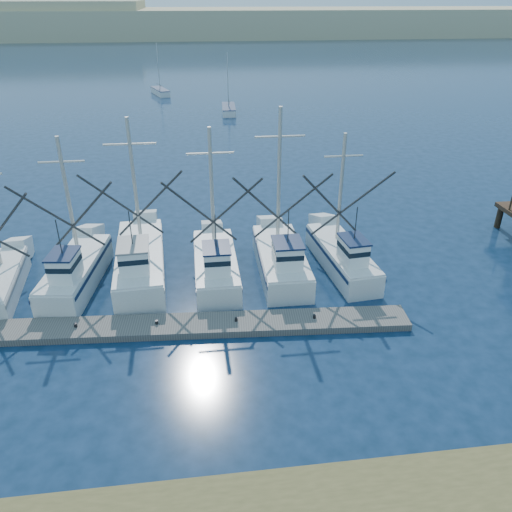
% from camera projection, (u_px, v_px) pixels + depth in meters
% --- Properties ---
extents(ground, '(500.00, 500.00, 0.00)m').
position_uv_depth(ground, '(280.00, 395.00, 21.13)').
color(ground, '#0B1F33').
rests_on(ground, ground).
extents(floating_dock, '(27.68, 3.56, 0.37)m').
position_uv_depth(floating_dock, '(137.00, 328.00, 25.10)').
color(floating_dock, '#615D57').
rests_on(floating_dock, ground).
extents(dune_ridge, '(360.00, 60.00, 10.00)m').
position_uv_depth(dune_ridge, '(194.00, 22.00, 203.22)').
color(dune_ridge, tan).
rests_on(dune_ridge, ground).
extents(trawler_fleet, '(27.15, 9.06, 9.66)m').
position_uv_depth(trawler_fleet, '(144.00, 268.00, 28.96)').
color(trawler_fleet, silver).
rests_on(trawler_fleet, ground).
extents(sailboat_near, '(2.07, 6.31, 8.10)m').
position_uv_depth(sailboat_near, '(229.00, 110.00, 71.09)').
color(sailboat_near, silver).
rests_on(sailboat_near, ground).
extents(sailboat_far, '(3.50, 6.47, 8.10)m').
position_uv_depth(sailboat_far, '(160.00, 92.00, 84.17)').
color(sailboat_far, silver).
rests_on(sailboat_far, ground).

